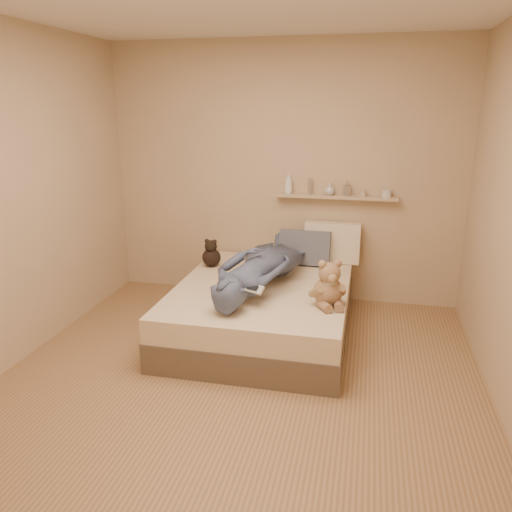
% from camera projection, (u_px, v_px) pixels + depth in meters
% --- Properties ---
extents(room, '(3.80, 3.80, 3.80)m').
position_uv_depth(room, '(234.00, 212.00, 3.30)').
color(room, '#97744E').
rests_on(room, ground).
extents(bed, '(1.50, 1.90, 0.45)m').
position_uv_depth(bed, '(263.00, 308.00, 4.48)').
color(bed, brown).
rests_on(bed, floor).
extents(game_console, '(0.19, 0.13, 0.06)m').
position_uv_depth(game_console, '(253.00, 289.00, 3.88)').
color(game_console, silver).
rests_on(game_console, bed).
extents(teddy_bear, '(0.30, 0.32, 0.39)m').
position_uv_depth(teddy_bear, '(329.00, 287.00, 3.91)').
color(teddy_bear, '#9C7C55').
rests_on(teddy_bear, bed).
extents(dark_plush, '(0.18, 0.18, 0.28)m').
position_uv_depth(dark_plush, '(211.00, 255.00, 4.88)').
color(dark_plush, black).
rests_on(dark_plush, bed).
extents(pillow_cream, '(0.55, 0.19, 0.41)m').
position_uv_depth(pillow_cream, '(332.00, 242.00, 5.01)').
color(pillow_cream, beige).
rests_on(pillow_cream, bed).
extents(pillow_grey, '(0.50, 0.21, 0.36)m').
position_uv_depth(pillow_grey, '(305.00, 247.00, 4.95)').
color(pillow_grey, slate).
rests_on(pillow_grey, bed).
extents(person, '(0.86, 1.63, 0.37)m').
position_uv_depth(person, '(261.00, 266.00, 4.33)').
color(person, '#484F72').
rests_on(person, bed).
extents(wall_shelf, '(1.20, 0.12, 0.03)m').
position_uv_depth(wall_shelf, '(336.00, 197.00, 4.95)').
color(wall_shelf, tan).
rests_on(wall_shelf, wall_back).
extents(shelf_bottles, '(1.07, 0.12, 0.21)m').
position_uv_depth(shelf_bottles, '(328.00, 188.00, 4.95)').
color(shelf_bottles, white).
rests_on(shelf_bottles, wall_shelf).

